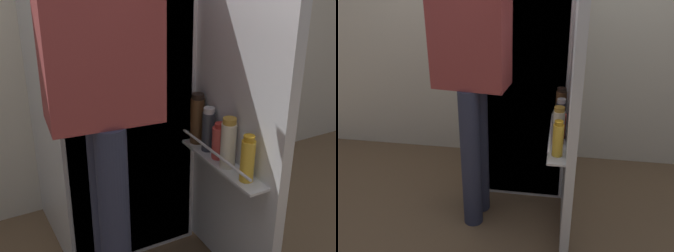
# 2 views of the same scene
# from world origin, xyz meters

# --- Properties ---
(ground_plane) EXTENTS (6.25, 6.25, 0.00)m
(ground_plane) POSITION_xyz_m (0.00, 0.00, 0.00)
(ground_plane) COLOR brown
(kitchen_wall) EXTENTS (4.40, 0.10, 2.51)m
(kitchen_wall) POSITION_xyz_m (0.00, 0.91, 1.25)
(kitchen_wall) COLOR silver
(kitchen_wall) RESTS_ON ground_plane
(refrigerator) EXTENTS (0.70, 1.24, 1.61)m
(refrigerator) POSITION_xyz_m (0.03, 0.51, 0.80)
(refrigerator) COLOR silver
(refrigerator) RESTS_ON ground_plane
(person) EXTENTS (0.56, 0.78, 1.78)m
(person) POSITION_xyz_m (-0.21, -0.01, 1.08)
(person) COLOR #2D334C
(person) RESTS_ON ground_plane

